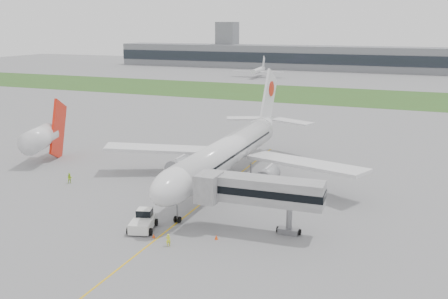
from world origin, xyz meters
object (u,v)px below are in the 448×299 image
at_px(pushback_tug, 143,221).
at_px(ground_crew_near, 168,240).
at_px(neighbor_aircraft, 42,137).
at_px(airliner, 230,150).
at_px(jet_bridge, 256,191).

height_order(pushback_tug, ground_crew_near, pushback_tug).
bearing_deg(ground_crew_near, neighbor_aircraft, -50.58).
height_order(airliner, jet_bridge, airliner).
relative_size(ground_crew_near, neighbor_aircraft, 0.10).
relative_size(airliner, neighbor_aircraft, 3.41).
distance_m(pushback_tug, neighbor_aircraft, 41.95).
xyz_separation_m(airliner, ground_crew_near, (2.42, -27.09, -4.84)).
distance_m(pushback_tug, jet_bridge, 15.72).
bearing_deg(airliner, ground_crew_near, -84.89).
xyz_separation_m(airliner, pushback_tug, (-3.27, -23.56, -4.52)).
relative_size(airliner, pushback_tug, 9.94).
height_order(pushback_tug, jet_bridge, jet_bridge).
bearing_deg(neighbor_aircraft, jet_bridge, -37.16).
bearing_deg(pushback_tug, airliner, 65.67).
bearing_deg(neighbor_aircraft, pushback_tug, -49.80).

